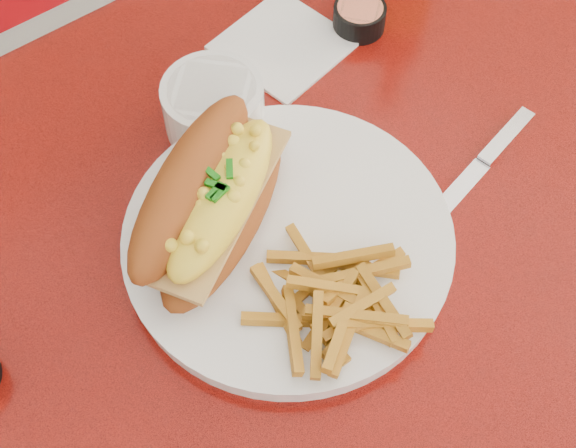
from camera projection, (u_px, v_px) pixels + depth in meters
diner_table at (337, 311)px, 0.86m from camera, size 1.23×0.83×0.77m
booth_bench_far at (54, 66)px, 1.48m from camera, size 1.20×0.51×0.90m
dinner_plate at (288, 241)px, 0.71m from camera, size 0.34×0.34×0.02m
mac_hoagie at (211, 199)px, 0.68m from camera, size 0.22×0.19×0.09m
fries_pile at (322, 296)px, 0.65m from camera, size 0.14×0.13×0.03m
fork at (349, 257)px, 0.69m from camera, size 0.03×0.15×0.00m
gravy_ramekin at (214, 106)px, 0.77m from camera, size 0.13×0.13×0.05m
sauce_cup_right at (359, 16)px, 0.85m from camera, size 0.07×0.07×0.03m
knife at (477, 169)px, 0.76m from camera, size 0.22×0.06×0.01m
paper_napkin at (283, 45)px, 0.85m from camera, size 0.14×0.14×0.00m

